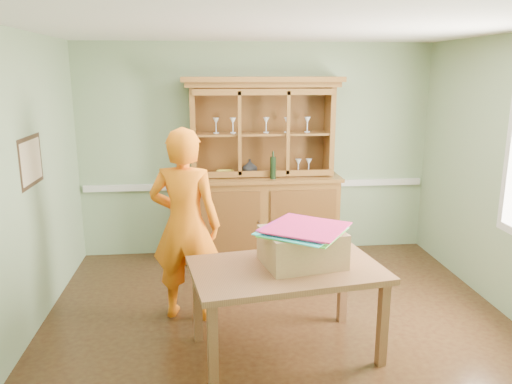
{
  "coord_description": "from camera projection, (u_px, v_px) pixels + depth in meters",
  "views": [
    {
      "loc": [
        -0.66,
        -4.34,
        2.34
      ],
      "look_at": [
        -0.17,
        0.4,
        1.19
      ],
      "focal_mm": 35.0,
      "sensor_mm": 36.0,
      "label": 1
    }
  ],
  "objects": [
    {
      "name": "floor",
      "position": [
        278.0,
        321.0,
        4.81
      ],
      "size": [
        4.5,
        4.5,
        0.0
      ],
      "primitive_type": "plane",
      "color": "#472F16",
      "rests_on": "ground"
    },
    {
      "name": "ceiling",
      "position": [
        281.0,
        27.0,
        4.17
      ],
      "size": [
        4.5,
        4.5,
        0.0
      ],
      "primitive_type": "plane",
      "rotation": [
        3.14,
        0.0,
        0.0
      ],
      "color": "white",
      "rests_on": "wall_back"
    },
    {
      "name": "wall_back",
      "position": [
        257.0,
        150.0,
        6.42
      ],
      "size": [
        4.5,
        0.0,
        4.5
      ],
      "primitive_type": "plane",
      "rotation": [
        1.57,
        0.0,
        0.0
      ],
      "color": "gray",
      "rests_on": "floor"
    },
    {
      "name": "wall_left",
      "position": [
        20.0,
        190.0,
        4.27
      ],
      "size": [
        0.0,
        4.0,
        4.0
      ],
      "primitive_type": "plane",
      "rotation": [
        1.57,
        0.0,
        1.57
      ],
      "color": "gray",
      "rests_on": "floor"
    },
    {
      "name": "wall_front",
      "position": [
        337.0,
        270.0,
        2.56
      ],
      "size": [
        4.5,
        0.0,
        4.5
      ],
      "primitive_type": "plane",
      "rotation": [
        -1.57,
        0.0,
        0.0
      ],
      "color": "gray",
      "rests_on": "floor"
    },
    {
      "name": "chair_rail",
      "position": [
        257.0,
        185.0,
        6.51
      ],
      "size": [
        4.41,
        0.05,
        0.08
      ],
      "primitive_type": "cube",
      "color": "silver",
      "rests_on": "wall_back"
    },
    {
      "name": "framed_map",
      "position": [
        31.0,
        161.0,
        4.51
      ],
      "size": [
        0.03,
        0.6,
        0.46
      ],
      "color": "#322114",
      "rests_on": "wall_left"
    },
    {
      "name": "china_hutch",
      "position": [
        262.0,
        197.0,
        6.31
      ],
      "size": [
        1.94,
        0.64,
        2.28
      ],
      "color": "brown",
      "rests_on": "floor"
    },
    {
      "name": "dining_table",
      "position": [
        287.0,
        277.0,
        4.12
      ],
      "size": [
        1.68,
        1.16,
        0.78
      ],
      "rotation": [
        0.0,
        0.0,
        0.16
      ],
      "color": "brown",
      "rests_on": "floor"
    },
    {
      "name": "cardboard_box",
      "position": [
        302.0,
        247.0,
        4.14
      ],
      "size": [
        0.72,
        0.62,
        0.29
      ],
      "primitive_type": "cube",
      "rotation": [
        0.0,
        0.0,
        0.2
      ],
      "color": "#A48554",
      "rests_on": "dining_table"
    },
    {
      "name": "kite_stack",
      "position": [
        303.0,
        229.0,
        4.07
      ],
      "size": [
        0.81,
        0.81,
        0.04
      ],
      "rotation": [
        0.0,
        0.0,
        1.0
      ],
      "color": "green",
      "rests_on": "cardboard_box"
    },
    {
      "name": "person",
      "position": [
        185.0,
        225.0,
        4.7
      ],
      "size": [
        0.76,
        0.59,
        1.86
      ],
      "primitive_type": "imported",
      "rotation": [
        0.0,
        0.0,
        2.91
      ],
      "color": "orange",
      "rests_on": "floor"
    }
  ]
}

